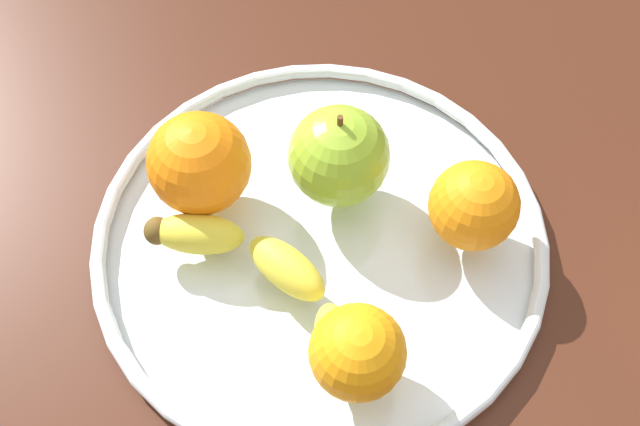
% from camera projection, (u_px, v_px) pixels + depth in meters
% --- Properties ---
extents(ground_plane, '(1.34, 1.34, 0.04)m').
position_uv_depth(ground_plane, '(320.00, 257.00, 0.62)').
color(ground_plane, '#411F12').
extents(fruit_bowl, '(0.35, 0.35, 0.02)m').
position_uv_depth(fruit_bowl, '(320.00, 239.00, 0.60)').
color(fruit_bowl, silver).
rests_on(fruit_bowl, ground_plane).
extents(banana, '(0.21, 0.09, 0.03)m').
position_uv_depth(banana, '(267.00, 280.00, 0.55)').
color(banana, yellow).
rests_on(banana, fruit_bowl).
extents(apple, '(0.08, 0.08, 0.09)m').
position_uv_depth(apple, '(339.00, 156.00, 0.58)').
color(apple, '#8BBA2B').
rests_on(apple, fruit_bowl).
extents(orange_back_left, '(0.07, 0.07, 0.07)m').
position_uv_depth(orange_back_left, '(474.00, 206.00, 0.56)').
color(orange_back_left, orange).
rests_on(orange_back_left, fruit_bowl).
extents(orange_back_right, '(0.08, 0.08, 0.08)m').
position_uv_depth(orange_back_right, '(199.00, 163.00, 0.57)').
color(orange_back_right, orange).
rests_on(orange_back_right, fruit_bowl).
extents(orange_front_right, '(0.07, 0.07, 0.07)m').
position_uv_depth(orange_front_right, '(357.00, 352.00, 0.50)').
color(orange_front_right, orange).
rests_on(orange_front_right, fruit_bowl).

